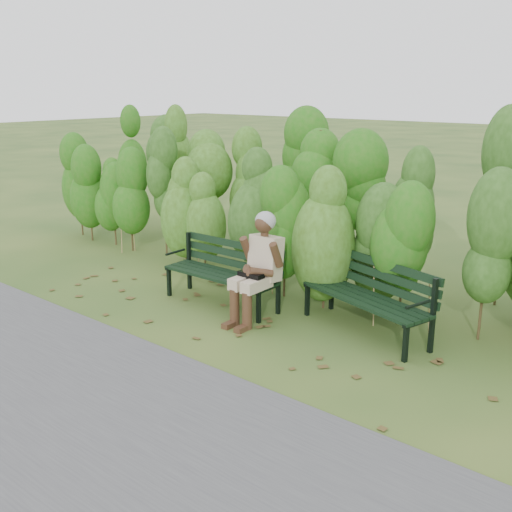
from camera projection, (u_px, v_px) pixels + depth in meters
The scene contains 7 objects.
ground at pixel (236, 326), 6.80m from camera, with size 80.00×80.00×0.00m, color #2D4F1F.
footpath at pixel (68, 401), 5.17m from camera, with size 60.00×2.50×0.01m, color #474749.
hedge_band at pixel (330, 195), 7.83m from camera, with size 11.04×1.67×2.42m.
leaf_litter at pixel (252, 344), 6.31m from camera, with size 5.83×2.24×0.01m.
bench_left at pixel (225, 268), 7.41m from camera, with size 1.56×0.53×0.78m.
bench_right at pixel (371, 291), 6.54m from camera, with size 1.67×0.93×0.79m.
seated_woman at pixel (258, 262), 6.82m from camera, with size 0.52×0.77×1.26m.
Camera 1 is at (4.22, -4.72, 2.62)m, focal length 42.00 mm.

